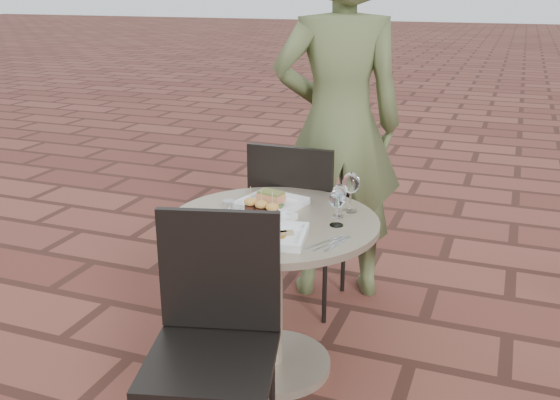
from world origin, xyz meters
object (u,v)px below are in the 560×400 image
(chair_far, at_px, (296,214))
(chair_near, at_px, (215,322))
(plate_salmon, at_px, (271,202))
(plate_sliders, at_px, (262,214))
(plate_tuna, at_px, (273,235))
(diner, at_px, (338,126))
(cafe_table, at_px, (274,272))

(chair_far, xyz_separation_m, chair_near, (0.10, -1.14, 0.00))
(chair_near, xyz_separation_m, plate_salmon, (-0.07, 0.73, 0.20))
(chair_far, xyz_separation_m, plate_sliders, (0.05, -0.60, 0.21))
(plate_sliders, bearing_deg, plate_tuna, -54.67)
(chair_far, relative_size, plate_tuna, 3.16)
(chair_far, distance_m, chair_near, 1.15)
(chair_near, xyz_separation_m, diner, (0.03, 1.44, 0.41))
(chair_far, height_order, chair_near, same)
(chair_near, bearing_deg, plate_salmon, 80.92)
(cafe_table, xyz_separation_m, diner, (0.04, 0.86, 0.48))
(diner, xyz_separation_m, plate_tuna, (0.04, -1.06, -0.21))
(chair_far, xyz_separation_m, diner, (0.13, 0.29, 0.41))
(cafe_table, bearing_deg, plate_sliders, -134.52)
(cafe_table, distance_m, diner, 0.98)
(plate_sliders, bearing_deg, diner, 85.08)
(plate_salmon, relative_size, plate_tuna, 1.05)
(diner, relative_size, plate_sliders, 7.11)
(chair_far, bearing_deg, plate_tuna, 101.92)
(plate_salmon, bearing_deg, plate_sliders, -80.48)
(plate_salmon, relative_size, plate_sliders, 1.14)
(chair_far, height_order, diner, diner)
(chair_far, distance_m, plate_salmon, 0.46)
(plate_salmon, bearing_deg, chair_near, -84.15)
(plate_salmon, distance_m, plate_sliders, 0.19)
(chair_far, relative_size, chair_near, 1.00)
(plate_sliders, relative_size, plate_tuna, 0.92)
(plate_tuna, bearing_deg, chair_near, -100.77)
(chair_near, distance_m, plate_salmon, 0.76)
(cafe_table, bearing_deg, plate_salmon, 115.30)
(plate_salmon, bearing_deg, plate_tuna, -67.21)
(plate_sliders, xyz_separation_m, plate_tuna, (0.12, -0.16, -0.02))
(chair_far, distance_m, plate_sliders, 0.64)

